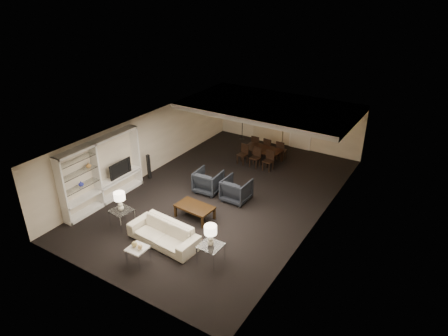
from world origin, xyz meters
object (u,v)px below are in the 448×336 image
Objects in this scene: coffee_table at (195,212)px; chair_nl at (242,154)px; table_lamp_right at (211,236)px; dining_table at (262,155)px; table_lamp_left at (120,201)px; vase_amber at (88,165)px; vase_blue at (81,184)px; chair_fr at (281,150)px; floor_lamp at (242,123)px; armchair_left at (208,181)px; chair_nr at (268,161)px; sofa at (163,233)px; side_table_left at (122,218)px; pendant_light at (275,119)px; marble_table at (138,255)px; side_table_right at (211,254)px; chair_fl at (257,144)px; chair_fm at (269,147)px; chair_nm at (255,157)px; floor_speaker at (149,167)px; armchair_right at (236,190)px.

chair_nl is (-0.71, 4.45, 0.20)m from coffee_table.
table_lamp_right is 6.97m from dining_table.
table_lamp_left is 6.92m from dining_table.
vase_blue is at bearing -90.00° from vase_amber.
chair_fr is 0.52× the size of floor_lamp.
chair_nr is (1.09, 2.75, 0.00)m from armchair_left.
chair_nr is at bearing 6.17° from chair_nl.
sofa is 3.53× the size of table_lamp_right.
side_table_left is 1.80m from vase_blue.
pendant_light is 1.70m from dining_table.
marble_table is 7.17m from chair_nr.
table_lamp_right reaches higher than armchair_left.
coffee_table is at bearing 22.12° from vase_amber.
side_table_right is (1.70, 0.00, -0.04)m from sofa.
table_lamp_left is at bearing -99.31° from dining_table.
pendant_light is 2.89× the size of vase_amber.
pendant_light is 0.42× the size of coffee_table.
side_table_left is 6.14m from chair_nl.
chair_fl and chair_fm have the same top height.
sofa is at bearing -4.68° from vase_amber.
table_lamp_left is 0.76× the size of chair_nl.
pendant_light is 7.54m from vase_amber.
table_lamp_right is at bearing 107.71° from chair_fl.
side_table_left is 6.26m from chair_nm.
floor_speaker is at bearing 128.00° from marble_table.
chair_fr is at bearing 66.84° from chair_nm.
table_lamp_left is 3.63× the size of vase_blue.
side_table_right is 0.62× the size of floor_speaker.
chair_fl reaches higher than side_table_left.
side_table_right is at bearing 97.76° from chair_fr.
marble_table is 8.46m from chair_fm.
table_lamp_right is (1.37, -6.88, -1.02)m from pendant_light.
chair_nl is at bearing -128.68° from dining_table.
vase_blue is at bearing 70.66° from chair_fl.
sofa is 1.39× the size of floor_lamp.
armchair_left is at bearing 109.44° from coffee_table.
coffee_table is 2.34m from side_table_right.
chair_nr is 1.00× the size of chair_fm.
side_table_left is 3.30m from floor_speaker.
dining_table is (0.49, 3.40, -0.14)m from armchair_left.
table_lamp_right is at bearing -70.85° from dining_table.
floor_lamp is at bearing 92.42° from side_table_left.
side_table_right reaches higher than dining_table.
vase_blue reaches higher than chair_fr.
dining_table is (-0.11, 6.70, -0.05)m from sofa.
side_table_left is 0.73× the size of chair_fl.
chair_nm and chair_fm have the same top height.
chair_fl is at bearing -38.20° from floor_lamp.
chair_fl is (-0.60, 0.65, 0.14)m from dining_table.
armchair_right is 5.23× the size of vase_blue.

